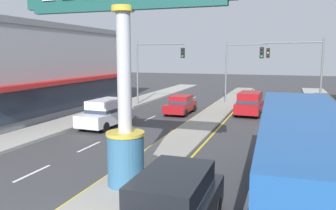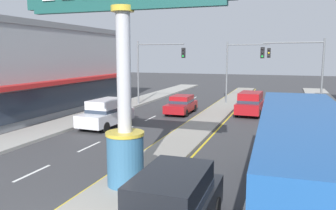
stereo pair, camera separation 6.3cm
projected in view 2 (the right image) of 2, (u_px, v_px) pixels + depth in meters
The scene contains 13 objects.
median_strip at pixel (206, 121), 25.19m from camera, with size 2.27×52.00×0.14m, color gray.
sidewalk_left at pixel (85, 118), 26.31m from camera, with size 2.84×60.00×0.18m, color #9E9B93.
lane_markings at pixel (202, 125), 23.93m from camera, with size 9.01×52.00×0.01m.
district_sign at pixel (124, 78), 12.14m from camera, with size 7.92×1.43×7.95m.
storefront_left at pixel (25, 69), 29.30m from camera, with size 10.06×22.79×7.38m.
traffic_light_left_side at pixel (155, 62), 32.13m from camera, with size 4.86×0.46×6.20m.
traffic_light_right_side at pixel (299, 63), 27.14m from camera, with size 4.86×0.46×6.20m.
traffic_light_median_far at pixel (242, 62), 33.13m from camera, with size 4.20×0.46×6.20m.
bus_near_right_lane at pixel (303, 160), 10.01m from camera, with size 2.90×11.28×3.26m.
suv_far_right_lane at pixel (107, 113), 23.33m from camera, with size 2.17×4.70×1.90m.
sedan_near_left_lane at pixel (181, 104), 28.61m from camera, with size 1.85×4.31×1.53m.
suv_mid_left_lane at pixel (173, 204), 9.09m from camera, with size 1.99×4.61×1.90m.
suv_far_left_oncoming at pixel (251, 103), 27.98m from camera, with size 2.12×4.68×1.90m.
Camera 2 is at (5.51, -6.28, 4.96)m, focal length 36.34 mm.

